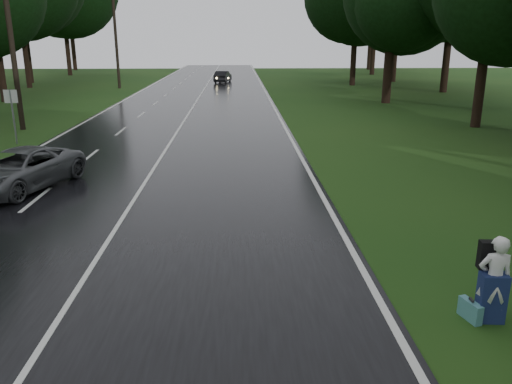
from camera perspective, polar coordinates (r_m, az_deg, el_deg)
ground at (r=9.11m, az=-23.07°, el=-16.19°), size 160.00×160.00×0.00m
road at (r=27.69m, az=-8.72°, el=6.73°), size 12.00×140.00×0.04m
lane_center at (r=27.68m, az=-8.73°, el=6.79°), size 0.12×140.00×0.01m
grey_car at (r=18.22m, az=-24.89°, el=2.29°), size 3.49×5.08×1.29m
far_car at (r=58.44m, az=-3.73°, el=12.73°), size 1.98×3.99×1.26m
hitchhiker at (r=9.81m, az=24.97°, el=-9.08°), size 0.61×0.56×1.59m
suitcase at (r=9.94m, az=22.79°, el=-12.09°), size 0.27×0.52×0.35m
utility_pole_mid at (r=30.74m, az=-24.56°, el=6.37°), size 1.80×0.28×9.54m
utility_pole_far at (r=53.59m, az=-14.98°, el=11.13°), size 1.80×0.28×9.58m
road_sign_b at (r=26.60m, az=-25.12°, el=4.89°), size 0.60×0.10×2.51m
tree_left_e at (r=45.15m, az=-26.20°, el=9.04°), size 8.60×8.60×13.44m
tree_left_f at (r=57.15m, az=-23.93°, el=10.60°), size 11.31×11.31×17.66m
tree_right_d at (r=31.33m, az=23.25°, el=6.69°), size 8.23×8.23×12.86m
tree_right_e at (r=41.08m, az=14.27°, el=9.62°), size 8.87×8.87×13.87m
tree_right_f at (r=56.18m, az=10.67°, el=11.64°), size 10.23×10.23×15.99m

